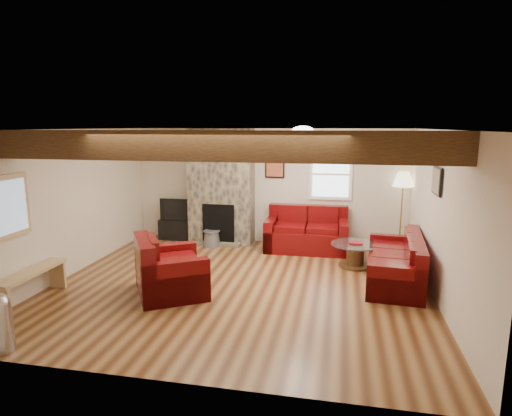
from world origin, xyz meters
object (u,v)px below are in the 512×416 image
at_px(television, 180,209).
at_px(sofa_three, 394,259).
at_px(floor_lamp, 403,184).
at_px(armchair_red, 171,265).
at_px(loveseat, 307,229).
at_px(tv_cabinet, 180,229).
at_px(coffee_table, 355,255).

bearing_deg(television, sofa_three, -22.67).
xyz_separation_m(sofa_three, floor_lamp, (0.32, 1.89, 1.02)).
distance_m(sofa_three, armchair_red, 3.64).
distance_m(loveseat, tv_cabinet, 2.92).
bearing_deg(loveseat, armchair_red, -124.53).
xyz_separation_m(loveseat, tv_cabinet, (-2.90, 0.30, -0.21)).
bearing_deg(sofa_three, coffee_table, -133.15).
bearing_deg(tv_cabinet, television, 0.00).
distance_m(coffee_table, television, 4.08).
height_order(sofa_three, loveseat, loveseat).
bearing_deg(coffee_table, tv_cabinet, 162.83).
relative_size(sofa_three, television, 2.36).
distance_m(sofa_three, floor_lamp, 2.17).
bearing_deg(floor_lamp, loveseat, -170.42).
xyz_separation_m(armchair_red, coffee_table, (2.83, 1.87, -0.23)).
bearing_deg(armchair_red, sofa_three, -102.52).
bearing_deg(coffee_table, loveseat, 137.26).
distance_m(coffee_table, tv_cabinet, 4.05).
xyz_separation_m(coffee_table, television, (-3.87, 1.19, 0.49)).
bearing_deg(tv_cabinet, floor_lamp, 0.24).
height_order(loveseat, armchair_red, armchair_red).
height_order(sofa_three, television, television).
xyz_separation_m(tv_cabinet, floor_lamp, (4.79, 0.02, 1.18)).
bearing_deg(loveseat, television, 173.53).
distance_m(sofa_three, coffee_table, 0.92).
height_order(sofa_three, armchair_red, armchair_red).
bearing_deg(tv_cabinet, sofa_three, -22.67).
bearing_deg(sofa_three, tv_cabinet, -107.89).
xyz_separation_m(armchair_red, floor_lamp, (3.76, 3.08, 0.96)).
height_order(loveseat, coffee_table, loveseat).
bearing_deg(television, armchair_red, -71.25).
xyz_separation_m(sofa_three, loveseat, (-1.58, 1.57, 0.06)).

